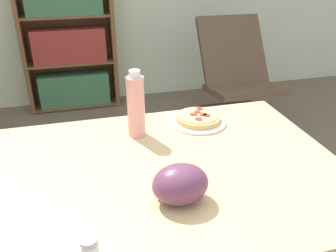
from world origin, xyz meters
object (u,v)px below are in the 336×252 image
at_px(lounge_chair_far, 237,93).
at_px(bookshelf, 69,43).
at_px(salt_shaker, 90,252).
at_px(drink_bottle, 136,106).
at_px(grape_bunch, 180,184).
at_px(pizza_on_plate, 198,119).

bearing_deg(lounge_chair_far, bookshelf, 152.34).
bearing_deg(salt_shaker, bookshelf, 90.64).
bearing_deg(drink_bottle, grape_bunch, -83.69).
xyz_separation_m(pizza_on_plate, drink_bottle, (-0.26, -0.04, 0.10)).
height_order(grape_bunch, drink_bottle, drink_bottle).
xyz_separation_m(drink_bottle, lounge_chair_far, (1.12, 1.44, -0.61)).
distance_m(pizza_on_plate, bookshelf, 2.21).
relative_size(pizza_on_plate, salt_shaker, 3.02).
bearing_deg(lounge_chair_far, grape_bunch, -118.81).
bearing_deg(pizza_on_plate, lounge_chair_far, 58.42).
height_order(grape_bunch, lounge_chair_far, grape_bunch).
relative_size(lounge_chair_far, bookshelf, 0.67).
distance_m(drink_bottle, lounge_chair_far, 1.92).
bearing_deg(drink_bottle, salt_shaker, -109.83).
relative_size(pizza_on_plate, grape_bunch, 1.44).
distance_m(pizza_on_plate, drink_bottle, 0.28).
bearing_deg(salt_shaker, lounge_chair_far, 56.70).
bearing_deg(grape_bunch, pizza_on_plate, 65.08).
relative_size(drink_bottle, lounge_chair_far, 0.29).
height_order(pizza_on_plate, bookshelf, bookshelf).
bearing_deg(lounge_chair_far, salt_shaker, -122.08).
xyz_separation_m(pizza_on_plate, bookshelf, (-0.49, 2.15, -0.17)).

